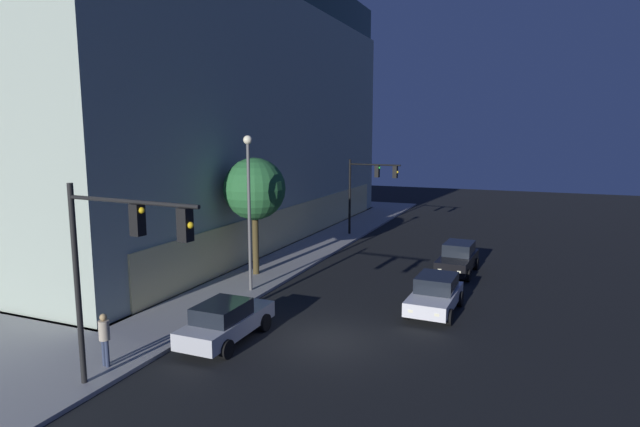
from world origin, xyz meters
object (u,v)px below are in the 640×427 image
object	(u,v)px
car_white	(435,294)
pedestrian_waiting	(104,335)
street_lamp_sidewalk	(249,194)
car_black	(458,258)
modern_building	(180,107)
car_silver	(226,321)
sidewalk_tree	(255,189)
traffic_light_far_corner	(369,182)
traffic_light_near_corner	(117,249)

from	to	relation	value
car_white	pedestrian_waiting	bearing A→B (deg)	137.69
street_lamp_sidewalk	car_black	size ratio (longest dim) A/B	1.66
modern_building	pedestrian_waiting	world-z (taller)	modern_building
street_lamp_sidewalk	car_silver	bearing A→B (deg)	-158.71
street_lamp_sidewalk	sidewalk_tree	size ratio (longest dim) A/B	1.18
sidewalk_tree	car_silver	world-z (taller)	sidewalk_tree
street_lamp_sidewalk	traffic_light_far_corner	bearing A→B (deg)	-4.48
pedestrian_waiting	car_white	xyz separation A→B (m)	(10.22, -9.30, -0.42)
modern_building	traffic_light_near_corner	world-z (taller)	modern_building
pedestrian_waiting	car_silver	xyz separation A→B (m)	(3.69, -2.42, -0.43)
traffic_light_near_corner	pedestrian_waiting	distance (m)	4.23
traffic_light_far_corner	street_lamp_sidewalk	size ratio (longest dim) A/B	0.76
modern_building	pedestrian_waiting	distance (m)	26.53
sidewalk_tree	car_black	bearing A→B (deg)	-64.24
car_white	sidewalk_tree	bearing A→B (deg)	78.68
pedestrian_waiting	car_white	bearing A→B (deg)	-42.31
street_lamp_sidewalk	pedestrian_waiting	bearing A→B (deg)	179.02
traffic_light_near_corner	pedestrian_waiting	world-z (taller)	traffic_light_near_corner
modern_building	car_silver	size ratio (longest dim) A/B	8.28
modern_building	pedestrian_waiting	bearing A→B (deg)	-148.97
traffic_light_far_corner	car_silver	world-z (taller)	traffic_light_far_corner
traffic_light_near_corner	street_lamp_sidewalk	size ratio (longest dim) A/B	0.82
traffic_light_far_corner	car_silver	bearing A→B (deg)	-177.35
car_black	traffic_light_near_corner	bearing A→B (deg)	158.78
traffic_light_near_corner	car_silver	distance (m)	6.33
traffic_light_far_corner	pedestrian_waiting	distance (m)	25.68
car_white	traffic_light_far_corner	bearing A→B (deg)	27.36
car_silver	street_lamp_sidewalk	bearing A→B (deg)	21.29
sidewalk_tree	pedestrian_waiting	world-z (taller)	sidewalk_tree
traffic_light_near_corner	street_lamp_sidewalk	distance (m)	10.97
car_black	street_lamp_sidewalk	bearing A→B (deg)	130.60
car_white	car_silver	bearing A→B (deg)	133.48
modern_building	traffic_light_near_corner	distance (m)	27.77
street_lamp_sidewalk	car_black	world-z (taller)	street_lamp_sidewalk
traffic_light_far_corner	sidewalk_tree	world-z (taller)	sidewalk_tree
modern_building	traffic_light_far_corner	bearing A→B (deg)	-74.32
car_silver	car_black	bearing A→B (deg)	-26.85
modern_building	car_silver	distance (m)	25.20
modern_building	sidewalk_tree	world-z (taller)	modern_building
traffic_light_near_corner	car_silver	bearing A→B (deg)	-3.81
traffic_light_near_corner	sidewalk_tree	world-z (taller)	sidewalk_tree
modern_building	car_black	bearing A→B (deg)	-100.44
traffic_light_near_corner	car_black	distance (m)	20.37
street_lamp_sidewalk	car_silver	size ratio (longest dim) A/B	1.67
street_lamp_sidewalk	car_white	size ratio (longest dim) A/B	1.78
traffic_light_near_corner	sidewalk_tree	xyz separation A→B (m)	(13.61, 3.20, 0.25)
sidewalk_tree	car_white	xyz separation A→B (m)	(-2.08, -10.42, -4.11)
street_lamp_sidewalk	car_white	bearing A→B (deg)	-85.42
modern_building	sidewalk_tree	xyz separation A→B (m)	(-9.14, -11.78, -5.14)
car_silver	pedestrian_waiting	bearing A→B (deg)	146.75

